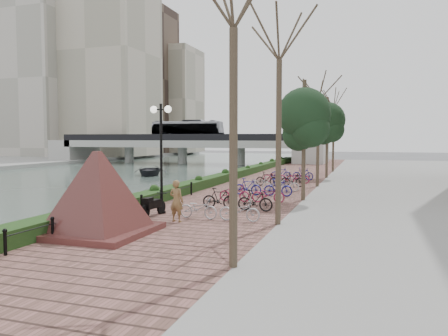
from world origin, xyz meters
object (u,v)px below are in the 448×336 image
at_px(lamppost, 161,135).
at_px(boat, 149,170).
at_px(motorcycle, 153,205).
at_px(pedestrian, 176,201).
at_px(granite_monument, 98,192).

distance_m(lamppost, boat, 26.10).
relative_size(motorcycle, pedestrian, 0.92).
bearing_deg(granite_monument, lamppost, 86.86).
xyz_separation_m(pedestrian, boat, (-14.08, 24.18, -0.83)).
xyz_separation_m(lamppost, boat, (-12.61, 22.57, -3.51)).
bearing_deg(lamppost, motorcycle, -91.20).
height_order(lamppost, boat, lamppost).
xyz_separation_m(granite_monument, boat, (-12.37, 27.07, -1.47)).
bearing_deg(boat, motorcycle, -84.96).
relative_size(lamppost, pedestrian, 2.88).
relative_size(pedestrian, boat, 0.35).
distance_m(lamppost, pedestrian, 3.45).
bearing_deg(pedestrian, lamppost, -38.75).
relative_size(lamppost, boat, 1.01).
height_order(motorcycle, pedestrian, pedestrian).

